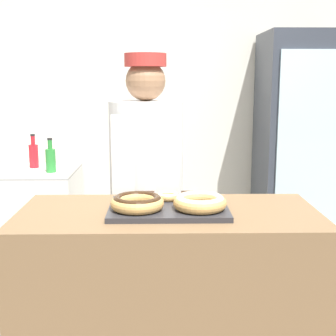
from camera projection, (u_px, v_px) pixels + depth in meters
name	position (u px, v px, depth m)	size (l,w,h in m)	color
wall_back	(164.00, 101.00, 4.14)	(8.00, 0.06, 2.70)	silver
display_counter	(168.00, 308.00, 2.21)	(1.36, 0.63, 0.95)	brown
serving_tray	(168.00, 209.00, 2.12)	(0.53, 0.38, 0.02)	#2D2D33
donut_chocolate_glaze	(137.00, 202.00, 2.05)	(0.24, 0.24, 0.06)	tan
donut_light_glaze	(200.00, 202.00, 2.06)	(0.24, 0.24, 0.06)	tan
donut_mini_center	(168.00, 196.00, 2.22)	(0.11, 0.11, 0.03)	tan
brownie_back_left	(145.00, 196.00, 2.22)	(0.09, 0.09, 0.03)	black
brownie_back_right	(191.00, 196.00, 2.23)	(0.09, 0.09, 0.03)	black
baker_person	(147.00, 197.00, 2.69)	(0.42, 0.42, 1.68)	#4C4C51
beverage_fridge	(297.00, 151.00, 3.85)	(0.61, 0.66, 1.91)	#333842
chest_freezer	(24.00, 216.00, 3.92)	(0.89, 0.64, 0.81)	silver
bottle_red	(34.00, 155.00, 3.90)	(0.08, 0.08, 0.28)	red
bottle_green	(51.00, 159.00, 3.71)	(0.08, 0.08, 0.27)	#2D8C38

